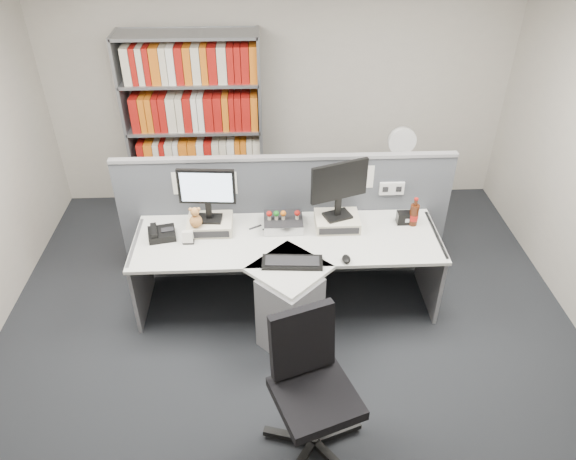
{
  "coord_description": "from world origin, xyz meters",
  "views": [
    {
      "loc": [
        -0.16,
        -2.92,
        3.41
      ],
      "look_at": [
        0.0,
        0.65,
        0.92
      ],
      "focal_mm": 33.94,
      "sensor_mm": 36.0,
      "label": 1
    }
  ],
  "objects_px": {
    "filing_cabinet": "(394,199)",
    "desk_phone": "(161,233)",
    "desk_fan": "(401,144)",
    "monitor_left": "(207,191)",
    "desktop_pc": "(283,222)",
    "keyboard": "(292,262)",
    "mouse": "(346,259)",
    "monitor_right": "(339,185)",
    "office_chair": "(311,383)",
    "shelving_unit": "(196,131)",
    "desk_calendar": "(188,238)",
    "speaker": "(406,218)",
    "cola_bottle": "(414,215)",
    "desk": "(288,279)"
  },
  "relations": [
    {
      "from": "monitor_left",
      "to": "desktop_pc",
      "type": "distance_m",
      "value": 0.72
    },
    {
      "from": "desk",
      "to": "mouse",
      "type": "relative_size",
      "value": 23.6
    },
    {
      "from": "mouse",
      "to": "speaker",
      "type": "bearing_deg",
      "value": 41.18
    },
    {
      "from": "monitor_right",
      "to": "mouse",
      "type": "bearing_deg",
      "value": -88.04
    },
    {
      "from": "monitor_right",
      "to": "desk_phone",
      "type": "xyz_separation_m",
      "value": [
        -1.51,
        -0.1,
        -0.37
      ]
    },
    {
      "from": "monitor_right",
      "to": "shelving_unit",
      "type": "height_order",
      "value": "shelving_unit"
    },
    {
      "from": "keyboard",
      "to": "desktop_pc",
      "type": "bearing_deg",
      "value": 95.67
    },
    {
      "from": "desk_phone",
      "to": "shelving_unit",
      "type": "relative_size",
      "value": 0.13
    },
    {
      "from": "monitor_right",
      "to": "cola_bottle",
      "type": "bearing_deg",
      "value": -0.22
    },
    {
      "from": "desktop_pc",
      "to": "mouse",
      "type": "bearing_deg",
      "value": -46.42
    },
    {
      "from": "desktop_pc",
      "to": "desk_phone",
      "type": "relative_size",
      "value": 1.28
    },
    {
      "from": "desk_fan",
      "to": "desk_calendar",
      "type": "bearing_deg",
      "value": -149.27
    },
    {
      "from": "monitor_left",
      "to": "filing_cabinet",
      "type": "distance_m",
      "value": 2.25
    },
    {
      "from": "monitor_right",
      "to": "speaker",
      "type": "bearing_deg",
      "value": 2.21
    },
    {
      "from": "cola_bottle",
      "to": "desk_fan",
      "type": "distance_m",
      "value": 1.04
    },
    {
      "from": "keyboard",
      "to": "mouse",
      "type": "distance_m",
      "value": 0.43
    },
    {
      "from": "monitor_left",
      "to": "desktop_pc",
      "type": "relative_size",
      "value": 1.45
    },
    {
      "from": "monitor_right",
      "to": "office_chair",
      "type": "height_order",
      "value": "monitor_right"
    },
    {
      "from": "speaker",
      "to": "desk_fan",
      "type": "xyz_separation_m",
      "value": [
        0.15,
        0.99,
        0.23
      ]
    },
    {
      "from": "keyboard",
      "to": "mouse",
      "type": "bearing_deg",
      "value": 1.97
    },
    {
      "from": "filing_cabinet",
      "to": "desk_phone",
      "type": "bearing_deg",
      "value": -153.82
    },
    {
      "from": "desk_phone",
      "to": "filing_cabinet",
      "type": "distance_m",
      "value": 2.56
    },
    {
      "from": "monitor_right",
      "to": "desk_phone",
      "type": "height_order",
      "value": "monitor_right"
    },
    {
      "from": "desktop_pc",
      "to": "desk_phone",
      "type": "height_order",
      "value": "desk_phone"
    },
    {
      "from": "desk_phone",
      "to": "desk_fan",
      "type": "bearing_deg",
      "value": 26.17
    },
    {
      "from": "desk",
      "to": "desk_calendar",
      "type": "xyz_separation_m",
      "value": [
        -0.83,
        0.19,
        0.31
      ]
    },
    {
      "from": "desk_calendar",
      "to": "office_chair",
      "type": "bearing_deg",
      "value": -56.35
    },
    {
      "from": "desktop_pc",
      "to": "cola_bottle",
      "type": "distance_m",
      "value": 1.14
    },
    {
      "from": "mouse",
      "to": "speaker",
      "type": "relative_size",
      "value": 0.68
    },
    {
      "from": "monitor_left",
      "to": "filing_cabinet",
      "type": "height_order",
      "value": "monitor_left"
    },
    {
      "from": "desk_calendar",
      "to": "filing_cabinet",
      "type": "bearing_deg",
      "value": 30.74
    },
    {
      "from": "filing_cabinet",
      "to": "desktop_pc",
      "type": "bearing_deg",
      "value": -140.68
    },
    {
      "from": "keyboard",
      "to": "desk",
      "type": "bearing_deg",
      "value": 101.36
    },
    {
      "from": "mouse",
      "to": "shelving_unit",
      "type": "distance_m",
      "value": 2.4
    },
    {
      "from": "desk",
      "to": "filing_cabinet",
      "type": "bearing_deg",
      "value": 49.39
    },
    {
      "from": "desk_calendar",
      "to": "monitor_left",
      "type": "bearing_deg",
      "value": 48.21
    },
    {
      "from": "desktop_pc",
      "to": "shelving_unit",
      "type": "xyz_separation_m",
      "value": [
        -0.87,
        1.45,
        0.21
      ]
    },
    {
      "from": "speaker",
      "to": "monitor_left",
      "type": "bearing_deg",
      "value": -179.2
    },
    {
      "from": "mouse",
      "to": "filing_cabinet",
      "type": "xyz_separation_m",
      "value": [
        0.74,
        1.51,
        -0.39
      ]
    },
    {
      "from": "keyboard",
      "to": "speaker",
      "type": "xyz_separation_m",
      "value": [
        1.03,
        0.54,
        0.04
      ]
    },
    {
      "from": "mouse",
      "to": "filing_cabinet",
      "type": "height_order",
      "value": "mouse"
    },
    {
      "from": "filing_cabinet",
      "to": "desk_fan",
      "type": "bearing_deg",
      "value": -90.0
    },
    {
      "from": "desk_phone",
      "to": "monitor_right",
      "type": "bearing_deg",
      "value": 3.71
    },
    {
      "from": "cola_bottle",
      "to": "shelving_unit",
      "type": "distance_m",
      "value": 2.49
    },
    {
      "from": "desk_phone",
      "to": "office_chair",
      "type": "relative_size",
      "value": 0.25
    },
    {
      "from": "desk_fan",
      "to": "office_chair",
      "type": "xyz_separation_m",
      "value": [
        -1.11,
        -2.59,
        -0.44
      ]
    },
    {
      "from": "shelving_unit",
      "to": "filing_cabinet",
      "type": "distance_m",
      "value": 2.24
    },
    {
      "from": "mouse",
      "to": "desk_fan",
      "type": "bearing_deg",
      "value": 63.89
    },
    {
      "from": "desk",
      "to": "office_chair",
      "type": "xyz_separation_m",
      "value": [
        0.09,
        -1.19,
        0.11
      ]
    },
    {
      "from": "monitor_right",
      "to": "desk_phone",
      "type": "relative_size",
      "value": 1.98
    }
  ]
}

